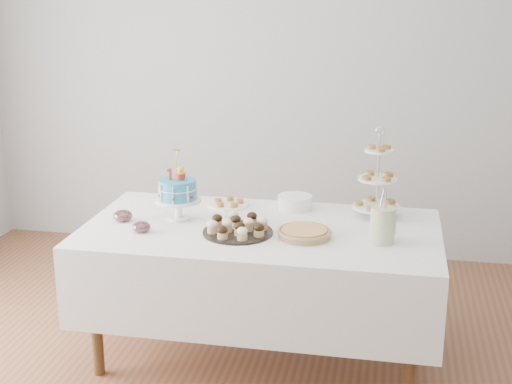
% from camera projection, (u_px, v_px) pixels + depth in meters
% --- Properties ---
extents(floor, '(5.00, 5.00, 0.00)m').
position_uv_depth(floor, '(250.00, 382.00, 3.79)').
color(floor, brown).
rests_on(floor, ground).
extents(walls, '(5.04, 4.04, 2.70)m').
position_uv_depth(walls, '(249.00, 133.00, 3.41)').
color(walls, '#A6A9AC').
rests_on(walls, floor).
extents(table, '(1.92, 1.02, 0.77)m').
position_uv_depth(table, '(260.00, 266.00, 3.92)').
color(table, white).
rests_on(table, floor).
extents(birthday_cake, '(0.26, 0.26, 0.39)m').
position_uv_depth(birthday_cake, '(178.00, 201.00, 3.95)').
color(birthday_cake, white).
rests_on(birthday_cake, table).
extents(cupcake_tray, '(0.37, 0.37, 0.08)m').
position_uv_depth(cupcake_tray, '(238.00, 226.00, 3.75)').
color(cupcake_tray, black).
rests_on(cupcake_tray, table).
extents(pie, '(0.29, 0.29, 0.05)m').
position_uv_depth(pie, '(304.00, 233.00, 3.70)').
color(pie, tan).
rests_on(pie, table).
extents(tiered_stand, '(0.27, 0.27, 0.52)m').
position_uv_depth(tiered_stand, '(378.00, 179.00, 3.97)').
color(tiered_stand, silver).
rests_on(tiered_stand, table).
extents(plate_stack, '(0.20, 0.20, 0.08)m').
position_uv_depth(plate_stack, '(295.00, 202.00, 4.16)').
color(plate_stack, white).
rests_on(plate_stack, table).
extents(pastry_plate, '(0.24, 0.24, 0.04)m').
position_uv_depth(pastry_plate, '(229.00, 203.00, 4.22)').
color(pastry_plate, white).
rests_on(pastry_plate, table).
extents(jam_bowl_a, '(0.10, 0.10, 0.06)m').
position_uv_depth(jam_bowl_a, '(142.00, 227.00, 3.78)').
color(jam_bowl_a, silver).
rests_on(jam_bowl_a, table).
extents(jam_bowl_b, '(0.11, 0.11, 0.06)m').
position_uv_depth(jam_bowl_b, '(123.00, 216.00, 3.95)').
color(jam_bowl_b, silver).
rests_on(jam_bowl_b, table).
extents(utensil_pitcher, '(0.13, 0.13, 0.28)m').
position_uv_depth(utensil_pitcher, '(383.00, 224.00, 3.60)').
color(utensil_pitcher, '#F0E4CF').
rests_on(utensil_pitcher, table).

